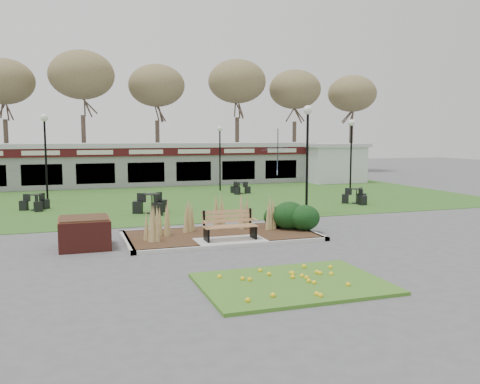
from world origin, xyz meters
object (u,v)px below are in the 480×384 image
object	(u,v)px
brick_planter	(84,233)
lamp_post_mid_right	(220,144)
service_hut	(333,162)
bistro_set_a	(152,207)
patio_umbrella	(278,160)
lamp_post_near_right	(307,135)
food_pavilion	(143,164)
bistro_set_d	(356,199)
park_bench	(229,225)
lamp_post_far_right	(351,140)
bistro_set_c	(240,190)
bistro_set_b	(36,205)
lamp_post_mid_left	(45,138)

from	to	relation	value
brick_planter	lamp_post_mid_right	bearing A→B (deg)	58.94
service_hut	bistro_set_a	world-z (taller)	service_hut
brick_planter	bistro_set_a	world-z (taller)	brick_planter
patio_umbrella	lamp_post_near_right	bearing A→B (deg)	-106.84
food_pavilion	bistro_set_d	world-z (taller)	food_pavilion
park_bench	lamp_post_far_right	xyz separation A→B (m)	(10.60, 10.42, 2.56)
bistro_set_c	lamp_post_far_right	bearing A→B (deg)	-22.04
food_pavilion	patio_umbrella	bearing A→B (deg)	-23.00
lamp_post_near_right	lamp_post_far_right	xyz separation A→B (m)	(5.66, 5.87, -0.27)
park_bench	service_hut	world-z (taller)	service_hut
lamp_post_far_right	bistro_set_d	xyz separation A→B (m)	(-1.78, -3.58, -2.88)
food_pavilion	service_hut	size ratio (longest dim) A/B	5.59
park_bench	bistro_set_a	xyz separation A→B (m)	(-1.39, 6.88, -0.28)
service_hut	lamp_post_far_right	bearing A→B (deg)	-111.61
park_bench	brick_planter	world-z (taller)	park_bench
bistro_set_d	patio_umbrella	distance (m)	9.42
lamp_post_mid_right	lamp_post_near_right	bearing A→B (deg)	-84.76
service_hut	bistro_set_b	world-z (taller)	service_hut
lamp_post_mid_left	lamp_post_far_right	distance (m)	16.57
lamp_post_near_right	patio_umbrella	distance (m)	12.21
lamp_post_mid_right	bistro_set_a	xyz separation A→B (m)	(-5.40, -7.84, -2.60)
brick_planter	lamp_post_far_right	world-z (taller)	lamp_post_far_right
park_bench	bistro_set_d	size ratio (longest dim) A/B	1.20
lamp_post_mid_right	lamp_post_far_right	distance (m)	7.87
park_bench	lamp_post_mid_left	distance (m)	13.76
food_pavilion	bistro_set_c	xyz separation A→B (m)	(4.65, -6.88, -1.23)
brick_planter	lamp_post_far_right	bearing A→B (deg)	32.82
service_hut	patio_umbrella	size ratio (longest dim) A/B	1.59
park_bench	food_pavilion	xyz separation A→B (m)	(0.00, 19.71, 0.89)
service_hut	lamp_post_near_right	world-z (taller)	lamp_post_near_right
brick_planter	food_pavilion	world-z (taller)	food_pavilion
lamp_post_near_right	brick_planter	bearing A→B (deg)	-157.82
lamp_post_mid_left	bistro_set_b	size ratio (longest dim) A/B	3.41
service_hut	bistro_set_c	size ratio (longest dim) A/B	3.54
lamp_post_mid_right	bistro_set_b	distance (m)	11.83
lamp_post_mid_right	bistro_set_b	size ratio (longest dim) A/B	3.03
lamp_post_near_right	lamp_post_far_right	distance (m)	8.15
lamp_post_near_right	service_hut	bearing A→B (deg)	57.02
lamp_post_mid_right	park_bench	bearing A→B (deg)	-105.24
lamp_post_mid_left	park_bench	bearing A→B (deg)	-64.18
lamp_post_mid_left	bistro_set_c	world-z (taller)	lamp_post_mid_left
bistro_set_a	bistro_set_d	size ratio (longest dim) A/B	1.14
bistro_set_a	bistro_set_c	bearing A→B (deg)	44.58
lamp_post_far_right	bistro_set_a	world-z (taller)	lamp_post_far_right
service_hut	lamp_post_mid_right	bearing A→B (deg)	-162.24
park_bench	food_pavilion	world-z (taller)	food_pavilion
park_bench	brick_planter	distance (m)	4.47
service_hut	lamp_post_far_right	xyz separation A→B (m)	(-2.90, -7.33, 1.70)
lamp_post_mid_right	lamp_post_far_right	size ratio (longest dim) A/B	0.92
patio_umbrella	bistro_set_d	bearing A→B (deg)	-87.68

